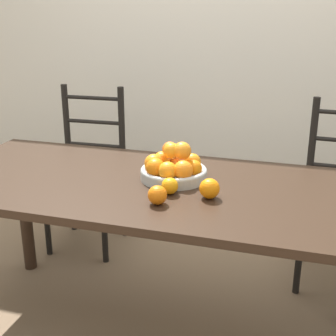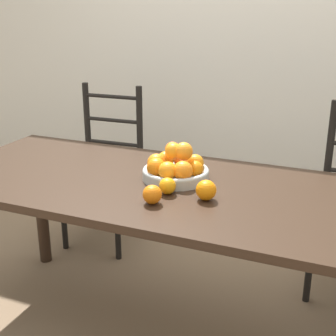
{
  "view_description": "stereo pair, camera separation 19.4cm",
  "coord_description": "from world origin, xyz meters",
  "views": [
    {
      "loc": [
        0.6,
        -1.77,
        1.49
      ],
      "look_at": [
        0.08,
        -0.02,
        0.85
      ],
      "focal_mm": 50.0,
      "sensor_mm": 36.0,
      "label": 1
    },
    {
      "loc": [
        0.79,
        -1.7,
        1.49
      ],
      "look_at": [
        0.08,
        -0.02,
        0.85
      ],
      "focal_mm": 50.0,
      "sensor_mm": 36.0,
      "label": 2
    }
  ],
  "objects": [
    {
      "name": "dining_table",
      "position": [
        0.0,
        0.0,
        0.68
      ],
      "size": [
        1.94,
        0.85,
        0.77
      ],
      "color": "black",
      "rests_on": "ground_plane"
    },
    {
      "name": "orange_loose_1",
      "position": [
        0.11,
        -0.1,
        0.81
      ],
      "size": [
        0.07,
        0.07,
        0.07
      ],
      "color": "orange",
      "rests_on": "dining_table"
    },
    {
      "name": "fruit_bowl",
      "position": [
        0.08,
        0.06,
        0.83
      ],
      "size": [
        0.29,
        0.29,
        0.17
      ],
      "color": "#B2B7B2",
      "rests_on": "dining_table"
    },
    {
      "name": "chair_left",
      "position": [
        -0.68,
        0.75,
        0.48
      ],
      "size": [
        0.44,
        0.42,
        1.01
      ],
      "rotation": [
        0.0,
        0.0,
        0.04
      ],
      "color": "black",
      "rests_on": "ground_plane"
    },
    {
      "name": "wall_back",
      "position": [
        0.0,
        1.49,
        1.3
      ],
      "size": [
        8.0,
        0.06,
        2.6
      ],
      "color": "silver",
      "rests_on": "ground_plane"
    },
    {
      "name": "orange_loose_0",
      "position": [
        0.27,
        -0.1,
        0.81
      ],
      "size": [
        0.08,
        0.08,
        0.08
      ],
      "color": "orange",
      "rests_on": "dining_table"
    },
    {
      "name": "ground_plane",
      "position": [
        0.0,
        0.0,
        0.0
      ],
      "size": [
        12.0,
        12.0,
        0.0
      ],
      "primitive_type": "plane",
      "color": "#7F664C"
    },
    {
      "name": "orange_loose_2",
      "position": [
        0.09,
        -0.21,
        0.81
      ],
      "size": [
        0.07,
        0.07,
        0.07
      ],
      "color": "orange",
      "rests_on": "dining_table"
    }
  ]
}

